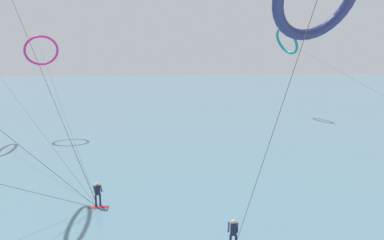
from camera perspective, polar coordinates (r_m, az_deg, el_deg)
The scene contains 5 objects.
sea_water at distance 107.18m, azimuth -6.38°, elevation 4.66°, with size 400.00×200.00×0.08m, color slate.
surfer_emerald at distance 18.93m, azimuth 6.71°, elevation -18.34°, with size 1.40×0.64×1.70m.
surfer_crimson at distance 24.47m, azimuth -15.01°, elevation -11.87°, with size 1.40×0.64×1.70m.
kite_teal at distance 61.26m, azimuth 15.14°, elevation 12.24°, with size 3.90×48.31×14.86m.
kite_magenta at distance 47.61m, azimuth -23.22°, elevation 10.28°, with size 11.39×25.28×12.60m.
Camera 1 is at (-3.06, -0.13, 9.77)m, focal length 32.91 mm.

